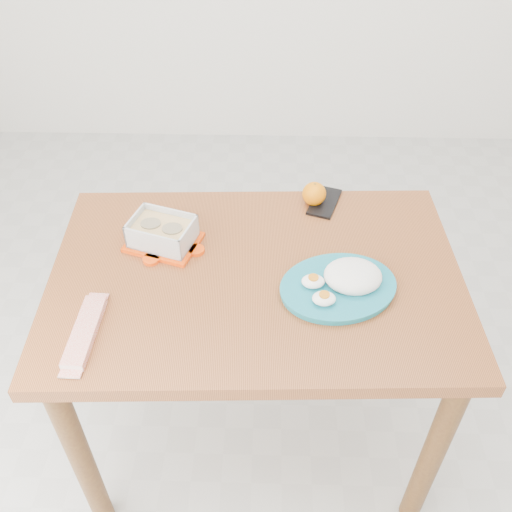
{
  "coord_description": "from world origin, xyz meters",
  "views": [
    {
      "loc": [
        -0.06,
        -1.24,
        1.78
      ],
      "look_at": [
        -0.09,
        -0.19,
        0.81
      ],
      "focal_mm": 40.0,
      "sensor_mm": 36.0,
      "label": 1
    }
  ],
  "objects_px": {
    "orange_fruit": "(314,194)",
    "rice_plate": "(343,282)",
    "food_container": "(162,233)",
    "smartphone": "(324,202)",
    "dining_table": "(256,304)"
  },
  "relations": [
    {
      "from": "dining_table",
      "to": "rice_plate",
      "type": "xyz_separation_m",
      "value": [
        0.22,
        -0.05,
        0.14
      ]
    },
    {
      "from": "food_container",
      "to": "orange_fruit",
      "type": "bearing_deg",
      "value": 42.94
    },
    {
      "from": "dining_table",
      "to": "rice_plate",
      "type": "distance_m",
      "value": 0.26
    },
    {
      "from": "dining_table",
      "to": "smartphone",
      "type": "height_order",
      "value": "smartphone"
    },
    {
      "from": "rice_plate",
      "to": "smartphone",
      "type": "distance_m",
      "value": 0.35
    },
    {
      "from": "orange_fruit",
      "to": "rice_plate",
      "type": "bearing_deg",
      "value": -81.08
    },
    {
      "from": "dining_table",
      "to": "rice_plate",
      "type": "height_order",
      "value": "rice_plate"
    },
    {
      "from": "food_container",
      "to": "smartphone",
      "type": "bearing_deg",
      "value": 41.48
    },
    {
      "from": "smartphone",
      "to": "rice_plate",
      "type": "bearing_deg",
      "value": -67.92
    },
    {
      "from": "food_container",
      "to": "orange_fruit",
      "type": "relative_size",
      "value": 3.17
    },
    {
      "from": "rice_plate",
      "to": "smartphone",
      "type": "xyz_separation_m",
      "value": [
        -0.02,
        0.35,
        -0.02
      ]
    },
    {
      "from": "food_container",
      "to": "orange_fruit",
      "type": "xyz_separation_m",
      "value": [
        0.42,
        0.19,
        -0.0
      ]
    },
    {
      "from": "rice_plate",
      "to": "dining_table",
      "type": "bearing_deg",
      "value": 149.79
    },
    {
      "from": "dining_table",
      "to": "orange_fruit",
      "type": "bearing_deg",
      "value": 59.42
    },
    {
      "from": "dining_table",
      "to": "rice_plate",
      "type": "relative_size",
      "value": 3.0
    }
  ]
}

